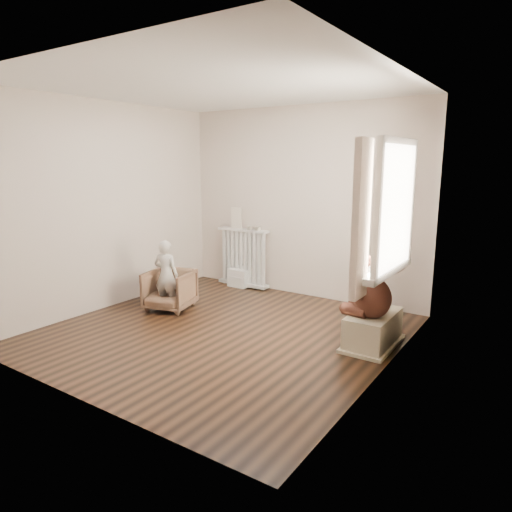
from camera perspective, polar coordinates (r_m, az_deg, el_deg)
The scene contains 20 objects.
floor at distance 5.16m, azimuth -4.22°, elevation -9.40°, with size 3.60×3.60×0.01m, color black.
ceiling at distance 4.87m, azimuth -4.71°, elevation 20.48°, with size 3.60×3.60×0.01m, color white.
back_wall at distance 6.35m, azimuth 5.68°, elevation 6.63°, with size 3.60×0.02×2.60m, color beige.
front_wall at distance 3.62m, azimuth -22.32°, elevation 2.03°, with size 3.60×0.02×2.60m, color beige.
left_wall at distance 6.12m, azimuth -17.92°, elevation 5.94°, with size 0.02×3.60×2.60m, color beige.
right_wall at distance 4.00m, azimuth 16.34°, elevation 3.28°, with size 0.02×3.60×2.60m, color beige.
window at distance 4.28m, azimuth 17.16°, elevation 5.78°, with size 0.03×0.90×1.10m, color white.
window_sill at distance 4.40m, azimuth 15.59°, elevation -1.66°, with size 0.22×1.10×0.06m, color silver.
curtain_left at distance 3.78m, azimuth 13.00°, elevation 4.37°, with size 0.06×0.26×1.30m, color #BDA997.
curtain_right at distance 4.86m, azimuth 17.83°, elevation 5.67°, with size 0.06×0.26×1.30m, color #BDA997.
radiator at distance 6.85m, azimuth -1.59°, elevation -0.64°, with size 0.83×0.16×0.88m, color silver.
paper_doll at distance 6.82m, azimuth -2.45°, elevation 4.77°, with size 0.19×0.02×0.31m, color beige.
tin_a at distance 6.69m, azimuth -0.74°, elevation 3.54°, with size 0.09×0.09×0.05m, color #A59E8C.
tin_b at distance 6.62m, azimuth 0.22°, elevation 3.45°, with size 0.10×0.10×0.05m, color #A59E8C.
toy_vanity at distance 6.88m, azimuth -2.08°, elevation -1.57°, with size 0.31×0.22×0.49m, color silver.
armchair at distance 5.93m, azimuth -10.74°, elevation -4.17°, with size 0.54×0.56×0.51m, color brown.
child at distance 5.84m, azimuth -11.16°, elevation -2.32°, with size 0.32×0.21×0.88m, color beige.
toy_bench at distance 4.87m, azimuth 14.43°, elevation -8.55°, with size 0.39×0.73×0.35m, color beige.
teddy_bear at distance 4.62m, azimuth 14.39°, elevation -3.51°, with size 0.49×0.38×0.61m, color #3C1C14, non-canonical shape.
plush_cat at distance 4.38m, azimuth 15.59°, elevation 0.03°, with size 0.14×0.22×0.19m, color slate, non-canonical shape.
Camera 1 is at (2.97, -3.78, 1.85)m, focal length 32.00 mm.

